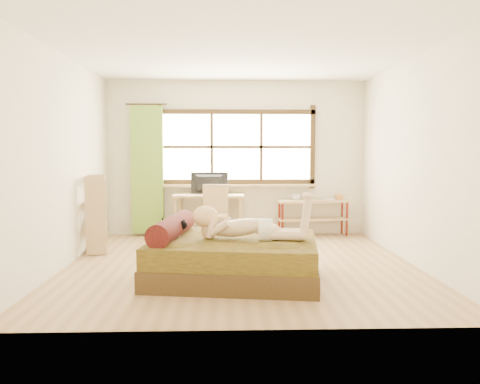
{
  "coord_description": "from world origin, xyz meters",
  "views": [
    {
      "loc": [
        -0.2,
        -6.0,
        1.48
      ],
      "look_at": [
        -0.0,
        0.2,
        0.93
      ],
      "focal_mm": 35.0,
      "sensor_mm": 36.0,
      "label": 1
    }
  ],
  "objects_px": {
    "woman": "(248,215)",
    "pipe_shelf": "(314,209)",
    "kitten": "(173,228)",
    "desk": "(209,200)",
    "chair": "(215,210)",
    "bookshelf": "(96,214)",
    "bed": "(231,257)"
  },
  "relations": [
    {
      "from": "woman",
      "to": "pipe_shelf",
      "type": "distance_m",
      "value": 3.08
    },
    {
      "from": "kitten",
      "to": "pipe_shelf",
      "type": "height_order",
      "value": "pipe_shelf"
    },
    {
      "from": "woman",
      "to": "pipe_shelf",
      "type": "relative_size",
      "value": 1.03
    },
    {
      "from": "kitten",
      "to": "desk",
      "type": "xyz_separation_m",
      "value": [
        0.34,
        2.51,
        0.06
      ]
    },
    {
      "from": "desk",
      "to": "pipe_shelf",
      "type": "bearing_deg",
      "value": 8.45
    },
    {
      "from": "chair",
      "to": "bookshelf",
      "type": "relative_size",
      "value": 0.83
    },
    {
      "from": "chair",
      "to": "pipe_shelf",
      "type": "distance_m",
      "value": 1.79
    },
    {
      "from": "woman",
      "to": "kitten",
      "type": "distance_m",
      "value": 0.9
    },
    {
      "from": "bed",
      "to": "pipe_shelf",
      "type": "bearing_deg",
      "value": 69.69
    },
    {
      "from": "desk",
      "to": "pipe_shelf",
      "type": "xyz_separation_m",
      "value": [
        1.83,
        0.12,
        -0.18
      ]
    },
    {
      "from": "pipe_shelf",
      "to": "desk",
      "type": "bearing_deg",
      "value": 177.66
    },
    {
      "from": "bookshelf",
      "to": "pipe_shelf",
      "type": "bearing_deg",
      "value": 7.64
    },
    {
      "from": "desk",
      "to": "bookshelf",
      "type": "distance_m",
      "value": 1.96
    },
    {
      "from": "desk",
      "to": "chair",
      "type": "xyz_separation_m",
      "value": [
        0.11,
        -0.36,
        -0.13
      ]
    },
    {
      "from": "woman",
      "to": "pipe_shelf",
      "type": "bearing_deg",
      "value": 73.42
    },
    {
      "from": "desk",
      "to": "bookshelf",
      "type": "relative_size",
      "value": 1.1
    },
    {
      "from": "kitten",
      "to": "desk",
      "type": "height_order",
      "value": "desk"
    },
    {
      "from": "bed",
      "to": "bookshelf",
      "type": "relative_size",
      "value": 1.86
    },
    {
      "from": "desk",
      "to": "chair",
      "type": "height_order",
      "value": "chair"
    },
    {
      "from": "kitten",
      "to": "pipe_shelf",
      "type": "distance_m",
      "value": 3.41
    },
    {
      "from": "desk",
      "to": "chair",
      "type": "relative_size",
      "value": 1.32
    },
    {
      "from": "bed",
      "to": "kitten",
      "type": "xyz_separation_m",
      "value": [
        -0.67,
        0.09,
        0.33
      ]
    },
    {
      "from": "woman",
      "to": "desk",
      "type": "distance_m",
      "value": 2.72
    },
    {
      "from": "chair",
      "to": "pipe_shelf",
      "type": "relative_size",
      "value": 0.73
    },
    {
      "from": "bed",
      "to": "woman",
      "type": "height_order",
      "value": "woman"
    },
    {
      "from": "woman",
      "to": "chair",
      "type": "bearing_deg",
      "value": 108.81
    },
    {
      "from": "pipe_shelf",
      "to": "chair",
      "type": "bearing_deg",
      "value": -170.35
    },
    {
      "from": "bookshelf",
      "to": "woman",
      "type": "bearing_deg",
      "value": -48.09
    },
    {
      "from": "woman",
      "to": "bookshelf",
      "type": "xyz_separation_m",
      "value": [
        -2.14,
        1.53,
        -0.18
      ]
    },
    {
      "from": "kitten",
      "to": "pipe_shelf",
      "type": "xyz_separation_m",
      "value": [
        2.16,
        2.64,
        -0.12
      ]
    },
    {
      "from": "bed",
      "to": "chair",
      "type": "height_order",
      "value": "chair"
    },
    {
      "from": "kitten",
      "to": "pipe_shelf",
      "type": "bearing_deg",
      "value": 58.94
    }
  ]
}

